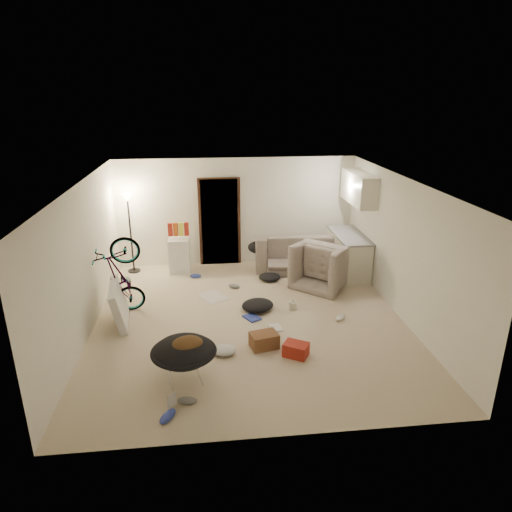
{
  "coord_description": "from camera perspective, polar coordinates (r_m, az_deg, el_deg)",
  "views": [
    {
      "loc": [
        -0.71,
        -7.34,
        3.89
      ],
      "look_at": [
        0.19,
        0.6,
        1.0
      ],
      "focal_mm": 32.0,
      "sensor_mm": 36.0,
      "label": 1
    }
  ],
  "objects": [
    {
      "name": "hoodie",
      "position": [
        6.49,
        -8.64,
        -10.99
      ],
      "size": [
        0.61,
        0.57,
        0.22
      ],
      "primitive_type": "ellipsoid",
      "rotation": [
        0.0,
        0.0,
        0.44
      ],
      "color": "#4B3119",
      "rests_on": "saucer_chair"
    },
    {
      "name": "shoe_2",
      "position": [
        6.16,
        -10.98,
        -19.06
      ],
      "size": [
        0.26,
        0.32,
        0.11
      ],
      "primitive_type": "ellipsoid",
      "rotation": [
        0.0,
        0.0,
        1.0
      ],
      "color": "#2E3FA7",
      "rests_on": "floor"
    },
    {
      "name": "wall_front",
      "position": [
        5.12,
        2.49,
        -11.2
      ],
      "size": [
        5.5,
        0.02,
        2.5
      ],
      "primitive_type": "cube",
      "color": "white",
      "rests_on": "floor"
    },
    {
      "name": "wall_right",
      "position": [
        8.53,
        17.91,
        0.85
      ],
      "size": [
        0.02,
        6.0,
        2.5
      ],
      "primitive_type": "cube",
      "color": "white",
      "rests_on": "floor"
    },
    {
      "name": "shoe_4",
      "position": [
        8.44,
        10.5,
        -7.56
      ],
      "size": [
        0.27,
        0.26,
        0.1
      ],
      "primitive_type": "ellipsoid",
      "rotation": [
        0.0,
        0.0,
        0.74
      ],
      "color": "white",
      "rests_on": "floor"
    },
    {
      "name": "ceiling",
      "position": [
        7.5,
        -0.92,
        9.26
      ],
      "size": [
        5.5,
        6.0,
        0.02
      ],
      "primitive_type": "cube",
      "color": "white",
      "rests_on": "wall_back"
    },
    {
      "name": "book_asset",
      "position": [
        6.34,
        -10.94,
        -18.29
      ],
      "size": [
        0.25,
        0.25,
        0.02
      ],
      "primitive_type": "imported",
      "rotation": [
        0.0,
        0.0,
        0.74
      ],
      "color": "#9F2417",
      "rests_on": "floor"
    },
    {
      "name": "shoe_3",
      "position": [
        6.37,
        -8.6,
        -17.43
      ],
      "size": [
        0.28,
        0.16,
        0.1
      ],
      "primitive_type": "ellipsoid",
      "rotation": [
        0.0,
        0.0,
        -0.2
      ],
      "color": "slate",
      "rests_on": "floor"
    },
    {
      "name": "bicycle",
      "position": [
        8.75,
        -16.41,
        -4.48
      ],
      "size": [
        1.59,
        0.78,
        0.89
      ],
      "primitive_type": "imported",
      "rotation": [
        0.0,
        -0.17,
        1.64
      ],
      "color": "black",
      "rests_on": "floor"
    },
    {
      "name": "snack_box_3",
      "position": [
        10.31,
        -8.67,
        3.35
      ],
      "size": [
        0.11,
        0.08,
        0.3
      ],
      "primitive_type": "cube",
      "rotation": [
        0.0,
        0.0,
        -0.08
      ],
      "color": "#9F2417",
      "rests_on": "mini_fridge"
    },
    {
      "name": "tv_box",
      "position": [
        8.45,
        -16.76,
        -5.77
      ],
      "size": [
        0.42,
        1.11,
        0.73
      ],
      "primitive_type": "cube",
      "rotation": [
        0.0,
        -0.21,
        0.13
      ],
      "color": "silver",
      "rests_on": "floor"
    },
    {
      "name": "sofa_drape",
      "position": [
        10.41,
        0.5,
        1.09
      ],
      "size": [
        0.64,
        0.56,
        0.28
      ],
      "primitive_type": "ellipsoid",
      "rotation": [
        0.0,
        0.0,
        -0.2
      ],
      "color": "black",
      "rests_on": "sofa"
    },
    {
      "name": "counter_top",
      "position": [
        10.29,
        11.62,
        2.55
      ],
      "size": [
        0.64,
        1.54,
        0.04
      ],
      "primitive_type": "cube",
      "color": "gray",
      "rests_on": "kitchen_counter"
    },
    {
      "name": "saucer_chair",
      "position": [
        6.62,
        -8.98,
        -12.33
      ],
      "size": [
        0.92,
        0.92,
        0.66
      ],
      "color": "silver",
      "rests_on": "floor"
    },
    {
      "name": "armchair",
      "position": [
        9.8,
        8.75,
        -1.56
      ],
      "size": [
        1.43,
        1.42,
        0.7
      ],
      "primitive_type": "imported",
      "rotation": [
        0.0,
        0.0,
        2.41
      ],
      "color": "#3B433B",
      "rests_on": "floor"
    },
    {
      "name": "doorway",
      "position": [
        10.7,
        -4.56,
        4.24
      ],
      "size": [
        0.85,
        0.1,
        2.04
      ],
      "primitive_type": "cube",
      "color": "black",
      "rests_on": "floor"
    },
    {
      "name": "snack_box_1",
      "position": [
        10.32,
        -10.01,
        3.29
      ],
      "size": [
        0.11,
        0.09,
        0.3
      ],
      "primitive_type": "cube",
      "rotation": [
        0.0,
        0.0,
        -0.2
      ],
      "color": "#B44E16",
      "rests_on": "mini_fridge"
    },
    {
      "name": "shoe_1",
      "position": [
        9.59,
        -2.75,
        -3.79
      ],
      "size": [
        0.28,
        0.23,
        0.1
      ],
      "primitive_type": "ellipsoid",
      "rotation": [
        0.0,
        0.0,
        -0.55
      ],
      "color": "slate",
      "rests_on": "floor"
    },
    {
      "name": "shoe_0",
      "position": [
        10.19,
        -7.56,
        -2.48
      ],
      "size": [
        0.25,
        0.12,
        0.09
      ],
      "primitive_type": "ellipsoid",
      "rotation": [
        0.0,
        0.0,
        -0.09
      ],
      "color": "#2E3FA7",
      "rests_on": "floor"
    },
    {
      "name": "juicer",
      "position": [
        8.69,
        4.63,
        -6.13
      ],
      "size": [
        0.16,
        0.16,
        0.22
      ],
      "color": "beige",
      "rests_on": "floor"
    },
    {
      "name": "mini_fridge",
      "position": [
        10.51,
        -9.54,
        0.11
      ],
      "size": [
        0.47,
        0.47,
        0.78
      ],
      "primitive_type": "cube",
      "rotation": [
        0.0,
        0.0,
        -0.03
      ],
      "color": "white",
      "rests_on": "floor"
    },
    {
      "name": "snack_box_0",
      "position": [
        10.33,
        -10.67,
        3.26
      ],
      "size": [
        0.1,
        0.07,
        0.3
      ],
      "primitive_type": "cube",
      "rotation": [
        0.0,
        0.0,
        -0.05
      ],
      "color": "#9F2417",
      "rests_on": "mini_fridge"
    },
    {
      "name": "snack_box_2",
      "position": [
        10.32,
        -9.34,
        3.32
      ],
      "size": [
        0.11,
        0.08,
        0.3
      ],
      "primitive_type": "cube",
      "rotation": [
        0.0,
        0.0,
        0.11
      ],
      "color": "yellow",
      "rests_on": "mini_fridge"
    },
    {
      "name": "book_blue",
      "position": [
        8.37,
        -0.52,
        -7.71
      ],
      "size": [
        0.35,
        0.38,
        0.03
      ],
      "primitive_type": "cube",
      "rotation": [
        0.0,
        0.0,
        0.52
      ],
      "color": "#2E3FA7",
      "rests_on": "floor"
    },
    {
      "name": "floor_lamp",
      "position": [
        10.45,
        -15.6,
        4.81
      ],
      "size": [
        0.28,
        0.28,
        1.81
      ],
      "color": "black",
      "rests_on": "floor"
    },
    {
      "name": "door_trim",
      "position": [
        10.68,
        -4.56,
        4.2
      ],
      "size": [
        0.97,
        0.04,
        2.1
      ],
      "primitive_type": "cube",
      "color": "#381F13",
      "rests_on": "floor"
    },
    {
      "name": "floor",
      "position": [
        8.34,
        -0.83,
        -8.02
      ],
      "size": [
        5.5,
        6.0,
        0.02
      ],
      "primitive_type": "cube",
      "color": "beige",
      "rests_on": "ground"
    },
    {
      "name": "drink_case_b",
      "position": [
        7.27,
        5.0,
        -11.58
      ],
      "size": [
        0.45,
        0.42,
        0.21
      ],
      "primitive_type": "cube",
      "rotation": [
        0.0,
        0.0,
        -0.53
      ],
      "color": "#9F2417",
      "rests_on": "floor"
    },
    {
      "name": "drink_case_a",
      "position": [
        7.45,
        1.02,
        -10.49
      ],
      "size": [
        0.49,
        0.4,
        0.25
      ],
      "primitive_type": "cube",
      "rotation": [
        0.0,
        0.0,
        0.24
      ],
      "color": "brown",
      "rests_on": "floor"
    },
    {
      "name": "book_white",
      "position": [
        8.05,
        2.45,
        -8.96
      ],
      "size": [
        0.26,
        0.31,
        0.03
      ],
      "primitive_type": "cube",
      "rotation": [
        0.0,
        0.0,
        0.19
      ],
      "color": "silver",
      "rests_on": "floor"
    },
    {
      "name": "clothes_lump_c",
      "position": [
        7.34,
        -4.02,
        -11.66
      ],
      "size": [
        0.44,
        0.4,
        0.12
      ],
      "primitive_type": "ellipsoid",
      "rotation": [
        0.0,
        0.0,
        -0.23
      ],
      "color": "silver",
      "rests_on": "floor"
    },
    {
      "name": "kitchen_counter",
      "position": [
        10.44,
        11.45,
        0.14
      ],
      "size": [
        0.6,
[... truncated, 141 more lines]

